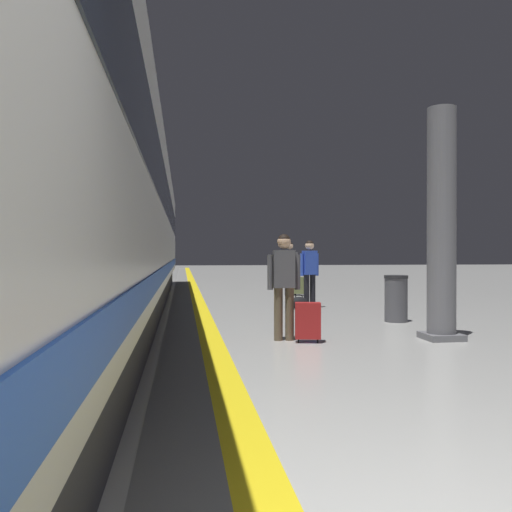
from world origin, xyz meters
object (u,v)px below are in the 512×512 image
at_px(passenger_far, 290,264).
at_px(waste_bin, 396,298).
at_px(passenger_near, 284,279).
at_px(suitcase_far, 300,286).
at_px(passenger_mid, 310,269).
at_px(duffel_bag_mid, 299,303).
at_px(suitcase_near, 308,321).
at_px(platform_pillar, 442,229).
at_px(high_speed_train, 84,190).

distance_m(passenger_far, waste_bin, 6.81).
height_order(passenger_near, passenger_far, passenger_far).
height_order(passenger_near, suitcase_far, passenger_near).
bearing_deg(passenger_mid, duffel_bag_mid, -143.43).
distance_m(suitcase_near, waste_bin, 3.13).
xyz_separation_m(duffel_bag_mid, passenger_far, (0.62, 4.17, 0.86)).
bearing_deg(passenger_mid, suitcase_far, 80.74).
height_order(passenger_near, platform_pillar, platform_pillar).
bearing_deg(suitcase_far, passenger_near, -104.21).
height_order(suitcase_near, platform_pillar, platform_pillar).
distance_m(suitcase_near, passenger_far, 9.05).
bearing_deg(passenger_near, high_speed_train, 149.00).
xyz_separation_m(suitcase_near, duffel_bag_mid, (0.90, 4.72, -0.17)).
relative_size(passenger_mid, platform_pillar, 0.46).
xyz_separation_m(passenger_mid, passenger_far, (0.30, 3.93, 0.05)).
bearing_deg(high_speed_train, passenger_far, 52.23).
relative_size(duffel_bag_mid, passenger_far, 0.26).
distance_m(suitcase_far, waste_bin, 6.66).
relative_size(passenger_far, suitcase_far, 2.90).
xyz_separation_m(high_speed_train, suitcase_near, (3.64, -2.23, -2.18)).
relative_size(passenger_far, waste_bin, 1.88).
height_order(passenger_near, duffel_bag_mid, passenger_near).
distance_m(passenger_mid, suitcase_far, 3.93).
relative_size(high_speed_train, suitcase_far, 53.39).
relative_size(passenger_mid, suitcase_far, 2.81).
distance_m(duffel_bag_mid, platform_pillar, 5.15).
xyz_separation_m(suitcase_far, platform_pillar, (0.27, -8.82, 1.40)).
relative_size(passenger_near, platform_pillar, 0.45).
height_order(passenger_near, passenger_mid, passenger_mid).
bearing_deg(passenger_near, passenger_far, 78.01).
bearing_deg(passenger_near, passenger_mid, 71.93).
bearing_deg(high_speed_train, waste_bin, -0.82).
bearing_deg(duffel_bag_mid, high_speed_train, -151.26).
bearing_deg(platform_pillar, passenger_near, 173.90).
bearing_deg(waste_bin, passenger_near, -143.66).
bearing_deg(duffel_bag_mid, passenger_mid, 36.57).
relative_size(high_speed_train, passenger_mid, 19.00).
height_order(high_speed_train, passenger_mid, high_speed_train).
distance_m(passenger_near, duffel_bag_mid, 4.72).
bearing_deg(passenger_near, waste_bin, 36.34).
bearing_deg(high_speed_train, passenger_mid, 29.30).
bearing_deg(passenger_near, suitcase_far, 75.79).
xyz_separation_m(high_speed_train, duffel_bag_mid, (4.55, 2.49, -2.35)).
height_order(high_speed_train, passenger_far, high_speed_train).
distance_m(passenger_far, platform_pillar, 8.97).
distance_m(duffel_bag_mid, suitcase_far, 4.18).
distance_m(passenger_near, suitcase_far, 8.85).
bearing_deg(suitcase_far, suitcase_near, -101.86).
xyz_separation_m(high_speed_train, passenger_near, (3.32, -2.00, -1.55)).
bearing_deg(high_speed_train, suitcase_near, -31.47).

